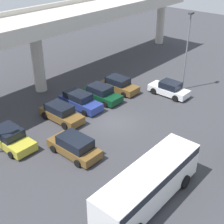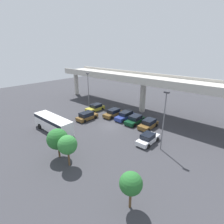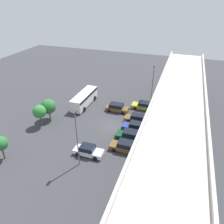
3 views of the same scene
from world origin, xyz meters
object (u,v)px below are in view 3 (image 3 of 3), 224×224
object	(u,v)px
tree_front_left	(48,107)
parked_car_3	(136,127)
lamp_post_mid_lot	(77,136)
lamp_post_near_aisle	(153,82)
parked_car_4	(130,135)
tree_front_right	(39,112)
parked_car_0	(143,106)
shuttle_bus	(84,98)
parked_car_6	(88,151)
parked_car_5	(125,146)
tree_front_far_right	(0,144)
parked_car_2	(137,118)
parked_car_1	(117,108)

from	to	relation	value
tree_front_left	parked_car_3	bearing A→B (deg)	94.93
lamp_post_mid_lot	lamp_post_near_aisle	bearing A→B (deg)	164.72
parked_car_4	tree_front_right	xyz separation A→B (m)	(1.19, -16.20, 2.17)
parked_car_0	parked_car_4	xyz separation A→B (m)	(11.09, 0.07, 0.01)
parked_car_3	lamp_post_mid_lot	world-z (taller)	lamp_post_mid_lot
parked_car_3	shuttle_bus	distance (m)	14.12
parked_car_4	lamp_post_mid_lot	distance (m)	10.51
lamp_post_mid_lot	parked_car_6	bearing A→B (deg)	171.58
parked_car_0	parked_car_5	bearing A→B (deg)	90.15
parked_car_4	lamp_post_near_aisle	size ratio (longest dim) A/B	0.56
tree_front_right	tree_front_far_right	distance (m)	9.32
parked_car_2	tree_front_left	xyz separation A→B (m)	(4.32, -15.96, 1.94)
lamp_post_near_aisle	parked_car_6	bearing A→B (deg)	-16.05
parked_car_2	tree_front_right	distance (m)	17.64
parked_car_1	tree_front_far_right	xyz separation A→B (m)	(18.94, -11.21, 1.94)
parked_car_5	lamp_post_mid_lot	world-z (taller)	lamp_post_mid_lot
parked_car_3	shuttle_bus	bearing A→B (deg)	-25.60
shuttle_bus	tree_front_left	xyz separation A→B (m)	(7.51, -3.71, 1.12)
lamp_post_near_aisle	tree_front_right	bearing A→B (deg)	-47.61
parked_car_6	lamp_post_mid_lot	size ratio (longest dim) A/B	0.52
tree_front_far_right	lamp_post_mid_lot	bearing A→B (deg)	102.60
parked_car_2	tree_front_far_right	world-z (taller)	tree_front_far_right
parked_car_1	parked_car_5	bearing A→B (deg)	-66.68
parked_car_4	parked_car_5	xyz separation A→B (m)	(2.98, -0.03, 0.00)
parked_car_3	parked_car_4	size ratio (longest dim) A/B	1.03
parked_car_2	lamp_post_near_aisle	xyz separation A→B (m)	(-8.83, 0.98, 4.05)
parked_car_1	tree_front_left	world-z (taller)	tree_front_left
parked_car_0	parked_car_6	distance (m)	17.50
parked_car_0	parked_car_2	size ratio (longest dim) A/B	1.00
lamp_post_near_aisle	parked_car_4	bearing A→B (deg)	-3.62
parked_car_2	parked_car_0	bearing A→B (deg)	-89.94
lamp_post_mid_lot	parked_car_5	bearing A→B (deg)	134.35
parked_car_0	parked_car_3	xyz separation A→B (m)	(8.39, 0.47, 0.05)
parked_car_4	parked_car_3	bearing A→B (deg)	-98.41
parked_car_4	lamp_post_mid_lot	xyz separation A→B (m)	(8.07, -5.23, 4.25)
tree_front_left	tree_front_far_right	world-z (taller)	tree_front_left
parked_car_3	shuttle_bus	xyz separation A→B (m)	(-6.09, -12.71, 0.82)
parked_car_2	tree_front_left	distance (m)	16.64
parked_car_0	tree_front_right	distance (m)	20.39
parked_car_4	tree_front_left	bearing A→B (deg)	-4.58
parked_car_1	parked_car_2	xyz separation A→B (m)	(2.84, 4.89, -0.00)
parked_car_2	parked_car_3	size ratio (longest dim) A/B	0.97
parked_car_6	tree_front_left	world-z (taller)	tree_front_left
parked_car_0	tree_front_right	world-z (taller)	tree_front_right
shuttle_bus	tree_front_left	distance (m)	8.45
parked_car_6	tree_front_left	size ratio (longest dim) A/B	1.09
tree_front_right	parked_car_6	bearing A→B (deg)	68.13
parked_car_6	tree_front_far_right	world-z (taller)	tree_front_far_right
parked_car_1	parked_car_4	bearing A→B (deg)	-59.58
lamp_post_near_aisle	lamp_post_mid_lot	bearing A→B (deg)	-15.28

